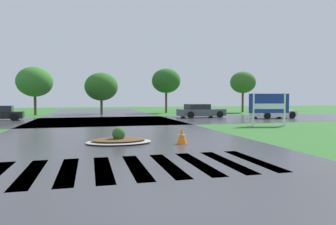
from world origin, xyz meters
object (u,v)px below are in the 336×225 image
at_px(estate_billboard, 269,105).
at_px(car_blue_compact, 200,111).
at_px(traffic_cone, 182,136).
at_px(median_island, 119,140).
at_px(car_silver_hatch, 273,112).

height_order(estate_billboard, car_blue_compact, estate_billboard).
bearing_deg(car_blue_compact, traffic_cone, -118.13).
distance_m(estate_billboard, median_island, 12.12).
relative_size(estate_billboard, median_island, 0.99).
height_order(estate_billboard, car_silver_hatch, estate_billboard).
relative_size(estate_billboard, car_blue_compact, 0.58).
xyz_separation_m(estate_billboard, car_blue_compact, (-1.31, 9.78, -0.83)).
height_order(car_blue_compact, traffic_cone, car_blue_compact).
bearing_deg(car_blue_compact, estate_billboard, -87.35).
relative_size(estate_billboard, traffic_cone, 3.99).
height_order(car_silver_hatch, traffic_cone, car_silver_hatch).
xyz_separation_m(car_blue_compact, traffic_cone, (-6.89, -16.13, -0.28)).
height_order(median_island, car_blue_compact, car_blue_compact).
height_order(estate_billboard, median_island, estate_billboard).
distance_m(car_silver_hatch, traffic_cone, 18.75).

